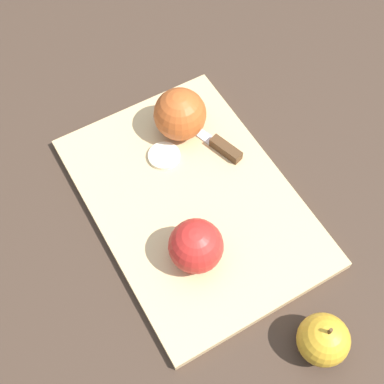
{
  "coord_description": "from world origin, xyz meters",
  "views": [
    {
      "loc": [
        -0.34,
        0.24,
        0.75
      ],
      "look_at": [
        0.0,
        0.0,
        0.04
      ],
      "focal_mm": 50.0,
      "sensor_mm": 36.0,
      "label": 1
    }
  ],
  "objects": [
    {
      "name": "apple_slice",
      "position": [
        0.09,
        -0.01,
        0.02
      ],
      "size": [
        0.05,
        0.05,
        0.01
      ],
      "color": "beige",
      "rests_on": "cutting_board"
    },
    {
      "name": "apple_whole",
      "position": [
        -0.29,
        -0.01,
        0.04
      ],
      "size": [
        0.07,
        0.07,
        0.08
      ],
      "color": "gold",
      "rests_on": "ground_plane"
    },
    {
      "name": "knife",
      "position": [
        0.06,
        -0.09,
        0.02
      ],
      "size": [
        0.16,
        0.05,
        0.02
      ],
      "rotation": [
        0.0,
        0.0,
        0.22
      ],
      "color": "silver",
      "rests_on": "cutting_board"
    },
    {
      "name": "apple_half_left",
      "position": [
        -0.09,
        0.05,
        0.06
      ],
      "size": [
        0.08,
        0.08,
        0.08
      ],
      "rotation": [
        0.0,
        0.0,
        4.15
      ],
      "color": "red",
      "rests_on": "cutting_board"
    },
    {
      "name": "ground_plane",
      "position": [
        0.0,
        0.0,
        0.0
      ],
      "size": [
        4.0,
        4.0,
        0.0
      ],
      "primitive_type": "plane",
      "color": "#38281E"
    },
    {
      "name": "cutting_board",
      "position": [
        0.0,
        0.0,
        0.01
      ],
      "size": [
        0.45,
        0.34,
        0.02
      ],
      "color": "tan",
      "rests_on": "ground_plane"
    },
    {
      "name": "apple_half_right",
      "position": [
        0.12,
        -0.06,
        0.06
      ],
      "size": [
        0.09,
        0.09,
        0.09
      ],
      "rotation": [
        0.0,
        0.0,
        6.22
      ],
      "color": "#AD4C1E",
      "rests_on": "cutting_board"
    }
  ]
}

